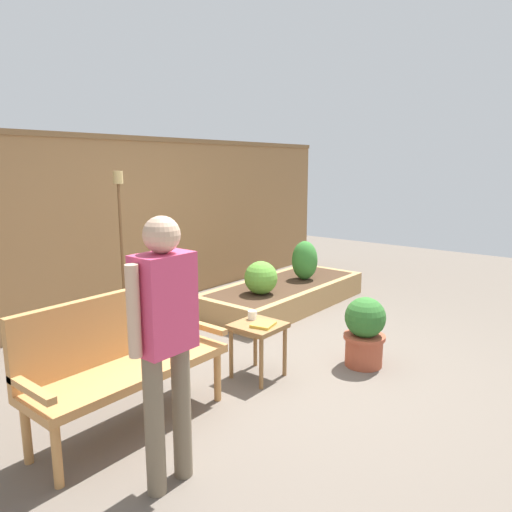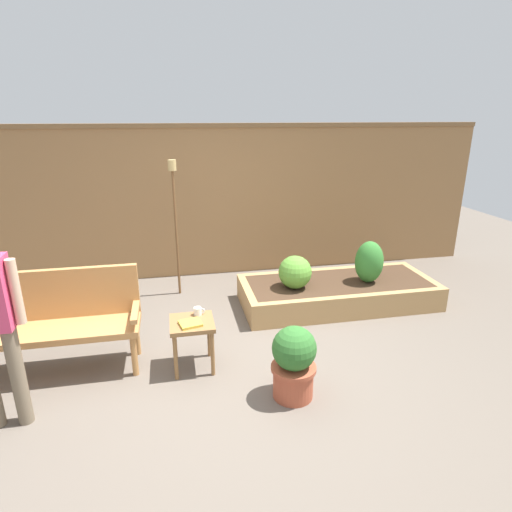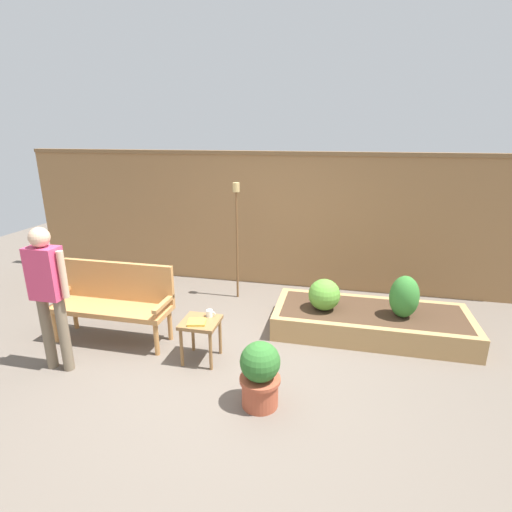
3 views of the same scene
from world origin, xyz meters
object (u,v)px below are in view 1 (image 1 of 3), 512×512
(side_table, at_px, (258,333))
(shrub_near_bench, at_px, (261,278))
(shrub_far_corner, at_px, (305,260))
(cup_on_table, at_px, (252,315))
(potted_boxwood, at_px, (365,331))
(person_by_bench, at_px, (165,330))
(book_on_table, at_px, (263,325))
(tiki_torch, at_px, (121,225))
(garden_bench, at_px, (122,351))

(side_table, bearing_deg, shrub_near_bench, 37.52)
(side_table, bearing_deg, shrub_far_corner, 23.83)
(cup_on_table, bearing_deg, shrub_far_corner, 21.78)
(potted_boxwood, height_order, shrub_near_bench, shrub_near_bench)
(potted_boxwood, relative_size, person_by_bench, 0.41)
(book_on_table, xyz_separation_m, potted_boxwood, (0.81, -0.54, -0.16))
(tiki_torch, distance_m, person_by_bench, 2.66)
(cup_on_table, height_order, book_on_table, cup_on_table)
(shrub_far_corner, bearing_deg, side_table, -156.17)
(cup_on_table, bearing_deg, book_on_table, -113.98)
(person_by_bench, bearing_deg, potted_boxwood, -2.90)
(cup_on_table, relative_size, shrub_far_corner, 0.20)
(cup_on_table, height_order, shrub_near_bench, shrub_near_bench)
(tiki_torch, bearing_deg, cup_on_table, -85.14)
(cup_on_table, bearing_deg, side_table, -119.29)
(shrub_far_corner, relative_size, person_by_bench, 0.33)
(garden_bench, height_order, tiki_torch, tiki_torch)
(garden_bench, distance_m, side_table, 1.23)
(side_table, relative_size, potted_boxwood, 0.75)
(potted_boxwood, bearing_deg, shrub_near_bench, 73.20)
(garden_bench, height_order, person_by_bench, person_by_bench)
(cup_on_table, height_order, potted_boxwood, potted_boxwood)
(side_table, height_order, cup_on_table, cup_on_table)
(side_table, relative_size, tiki_torch, 0.27)
(cup_on_table, bearing_deg, shrub_near_bench, 35.42)
(cup_on_table, distance_m, shrub_near_bench, 1.48)
(book_on_table, xyz_separation_m, tiki_torch, (-0.06, 1.85, 0.70))
(potted_boxwood, bearing_deg, person_by_bench, 177.10)
(shrub_near_bench, bearing_deg, garden_bench, -163.70)
(cup_on_table, height_order, person_by_bench, person_by_bench)
(shrub_near_bench, distance_m, person_by_bench, 3.11)
(shrub_far_corner, bearing_deg, cup_on_table, -158.22)
(garden_bench, xyz_separation_m, cup_on_table, (1.26, -0.14, -0.03))
(book_on_table, relative_size, potted_boxwood, 0.29)
(person_by_bench, bearing_deg, cup_on_table, 22.29)
(garden_bench, relative_size, shrub_near_bench, 3.64)
(cup_on_table, bearing_deg, garden_bench, 173.81)
(side_table, relative_size, cup_on_table, 4.55)
(side_table, xyz_separation_m, shrub_far_corner, (2.21, 0.98, 0.16))
(cup_on_table, bearing_deg, tiki_torch, 94.86)
(shrub_near_bench, distance_m, tiki_torch, 1.72)
(potted_boxwood, relative_size, shrub_near_bench, 1.63)
(cup_on_table, bearing_deg, person_by_bench, -157.71)
(book_on_table, relative_size, tiki_torch, 0.11)
(book_on_table, height_order, potted_boxwood, potted_boxwood)
(shrub_near_bench, height_order, person_by_bench, person_by_bench)
(side_table, height_order, person_by_bench, person_by_bench)
(cup_on_table, distance_m, book_on_table, 0.21)
(book_on_table, distance_m, shrub_far_corner, 2.46)
(cup_on_table, xyz_separation_m, person_by_bench, (-1.50, -0.61, 0.42))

